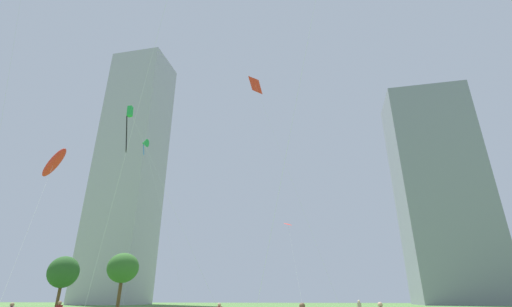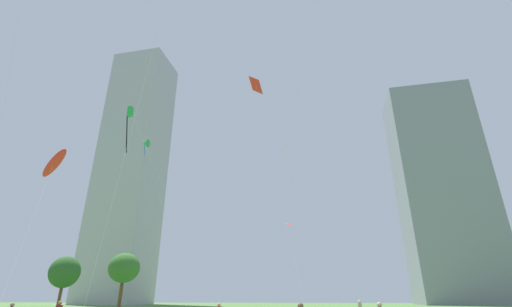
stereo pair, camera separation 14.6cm
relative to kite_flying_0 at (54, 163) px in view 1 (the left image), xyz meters
The scene contains 9 objects.
kite_flying_0 is the anchor object (origin of this frame).
kite_flying_1 29.36m from the kite_flying_0, 102.98° to the left, with size 10.79×4.40×25.32m.
kite_flying_2 28.86m from the kite_flying_0, 55.39° to the left, with size 2.31×7.30×11.19m.
kite_flying_3 26.08m from the kite_flying_0, 50.18° to the left, with size 10.33×7.81×28.33m.
kite_flying_5 8.34m from the kite_flying_0, 60.52° to the left, with size 10.28×0.56×18.62m.
park_tree_0 32.78m from the kite_flying_0, 106.83° to the left, with size 4.69×4.69×8.45m.
park_tree_1 26.86m from the kite_flying_0, 120.39° to the left, with size 3.88×3.88×7.12m.
distant_highrise_0 102.05m from the kite_flying_0, 115.03° to the left, with size 19.16×16.96×89.82m, color #A8A8AD.
distant_highrise_1 116.01m from the kite_flying_0, 55.53° to the left, with size 25.33×18.67×69.54m, color gray.
Camera 1 is at (4.03, -15.80, 2.03)m, focal length 24.22 mm.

